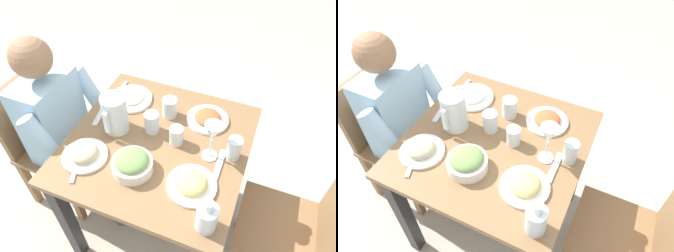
{
  "view_description": "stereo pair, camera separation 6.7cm",
  "coord_description": "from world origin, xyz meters",
  "views": [
    {
      "loc": [
        0.86,
        0.39,
        1.82
      ],
      "look_at": [
        -0.06,
        0.03,
        0.81
      ],
      "focal_mm": 32.88,
      "sensor_mm": 36.0,
      "label": 1
    },
    {
      "loc": [
        0.83,
        0.46,
        1.82
      ],
      "look_at": [
        -0.06,
        0.03,
        0.81
      ],
      "focal_mm": 32.88,
      "sensor_mm": 36.0,
      "label": 2
    }
  ],
  "objects": [
    {
      "name": "ground_plane",
      "position": [
        0.0,
        0.0,
        0.0
      ],
      "size": [
        8.0,
        8.0,
        0.0
      ],
      "primitive_type": "plane",
      "color": "#B7AD99"
    },
    {
      "name": "dining_table",
      "position": [
        0.0,
        0.0,
        0.61
      ],
      "size": [
        0.82,
        0.82,
        0.75
      ],
      "color": "olive",
      "rests_on": "ground_plane"
    },
    {
      "name": "chair_near",
      "position": [
        0.0,
        -0.72,
        0.48
      ],
      "size": [
        0.4,
        0.4,
        0.85
      ],
      "color": "olive",
      "rests_on": "ground_plane"
    },
    {
      "name": "chair_far",
      "position": [
        0.02,
        0.72,
        0.48
      ],
      "size": [
        0.4,
        0.4,
        0.85
      ],
      "color": "olive",
      "rests_on": "ground_plane"
    },
    {
      "name": "diner_near",
      "position": [
        0.0,
        -0.52,
        0.62
      ],
      "size": [
        0.48,
        0.53,
        1.15
      ],
      "color": "#9EC6E0",
      "rests_on": "ground_plane"
    },
    {
      "name": "water_pitcher",
      "position": [
        -0.01,
        -0.22,
        0.84
      ],
      "size": [
        0.16,
        0.12,
        0.19
      ],
      "color": "silver",
      "rests_on": "dining_table"
    },
    {
      "name": "salad_bowl",
      "position": [
        0.19,
        -0.04,
        0.79
      ],
      "size": [
        0.17,
        0.17,
        0.09
      ],
      "color": "white",
      "rests_on": "dining_table"
    },
    {
      "name": "plate_yoghurt",
      "position": [
        -0.22,
        -0.25,
        0.76
      ],
      "size": [
        0.22,
        0.22,
        0.04
      ],
      "color": "white",
      "rests_on": "dining_table"
    },
    {
      "name": "plate_rice_curry",
      "position": [
        -0.22,
        0.17,
        0.76
      ],
      "size": [
        0.21,
        0.21,
        0.05
      ],
      "color": "white",
      "rests_on": "dining_table"
    },
    {
      "name": "plate_beans",
      "position": [
        0.2,
        -0.26,
        0.77
      ],
      "size": [
        0.2,
        0.2,
        0.06
      ],
      "color": "white",
      "rests_on": "dining_table"
    },
    {
      "name": "plate_fries",
      "position": [
        0.17,
        0.22,
        0.77
      ],
      "size": [
        0.21,
        0.21,
        0.06
      ],
      "color": "white",
      "rests_on": "dining_table"
    },
    {
      "name": "water_glass_far_right",
      "position": [
        -0.03,
        0.08,
        0.79
      ],
      "size": [
        0.07,
        0.07,
        0.09
      ],
      "primitive_type": "cylinder",
      "color": "silver",
      "rests_on": "dining_table"
    },
    {
      "name": "water_glass_center",
      "position": [
        -0.04,
        0.34,
        0.8
      ],
      "size": [
        0.06,
        0.06,
        0.11
      ],
      "primitive_type": "cylinder",
      "color": "silver",
      "rests_on": "dining_table"
    },
    {
      "name": "water_glass_near_left",
      "position": [
        -0.19,
        -0.02,
        0.8
      ],
      "size": [
        0.07,
        0.07,
        0.1
      ],
      "primitive_type": "cylinder",
      "color": "silver",
      "rests_on": "dining_table"
    },
    {
      "name": "water_glass_far_left",
      "position": [
        -0.06,
        -0.05,
        0.8
      ],
      "size": [
        0.07,
        0.07,
        0.1
      ],
      "primitive_type": "cylinder",
      "color": "silver",
      "rests_on": "dining_table"
    },
    {
      "name": "wine_glass",
      "position": [
        -0.01,
        0.24,
        0.89
      ],
      "size": [
        0.08,
        0.08,
        0.2
      ],
      "color": "silver",
      "rests_on": "dining_table"
    },
    {
      "name": "oil_carafe",
      "position": [
        0.32,
        0.33,
        0.8
      ],
      "size": [
        0.08,
        0.08,
        0.16
      ],
      "color": "silver",
      "rests_on": "dining_table"
    },
    {
      "name": "fork_near",
      "position": [
        -0.06,
        -0.34,
        0.75
      ],
      "size": [
        0.17,
        0.05,
        0.01
      ],
      "primitive_type": "cube",
      "rotation": [
        0.0,
        0.0,
        0.17
      ],
      "color": "silver",
      "rests_on": "dining_table"
    },
    {
      "name": "knife_near",
      "position": [
        0.26,
        -0.27,
        0.75
      ],
      "size": [
        0.18,
        0.08,
        0.01
      ],
      "primitive_type": "cube",
      "rotation": [
        0.0,
        0.0,
        0.37
      ],
      "color": "silver",
      "rests_on": "dining_table"
    },
    {
      "name": "fork_far",
      "position": [
        0.03,
        0.3,
        0.75
      ],
      "size": [
        0.17,
        0.03,
        0.01
      ],
      "primitive_type": "cube",
      "rotation": [
        0.0,
        0.0,
        0.02
      ],
      "color": "silver",
      "rests_on": "dining_table"
    },
    {
      "name": "knife_far",
      "position": [
        -0.25,
        -0.33,
        0.75
      ],
      "size": [
        0.19,
        0.04,
        0.01
      ],
      "primitive_type": "cube",
      "rotation": [
        0.0,
        0.0,
        0.1
      ],
      "color": "silver",
      "rests_on": "dining_table"
    }
  ]
}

